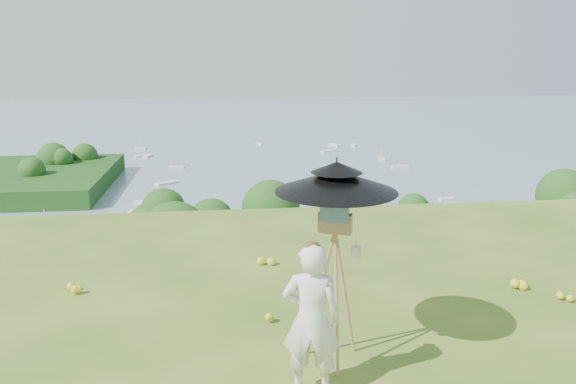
{
  "coord_description": "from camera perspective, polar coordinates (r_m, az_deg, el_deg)",
  "views": [
    {
      "loc": [
        -2.2,
        -4.24,
        3.19
      ],
      "look_at": [
        -1.33,
        3.49,
        1.23
      ],
      "focal_mm": 35.0,
      "sensor_mm": 36.0,
      "label": 1
    }
  ],
  "objects": [
    {
      "name": "painter",
      "position": [
        5.37,
        2.37,
        -12.81
      ],
      "size": [
        0.61,
        0.47,
        1.51
      ],
      "primitive_type": "imported",
      "rotation": [
        0.0,
        0.0,
        2.94
      ],
      "color": "silver",
      "rests_on": "ground"
    },
    {
      "name": "harbor_town",
      "position": [
        85.75,
        -4.53,
        -8.35
      ],
      "size": [
        110.0,
        22.0,
        5.0
      ],
      "primitive_type": null,
      "color": "silver",
      "rests_on": "shoreline_tier"
    },
    {
      "name": "moored_boats",
      "position": [
        169.61,
        -9.76,
        1.35
      ],
      "size": [
        140.0,
        140.0,
        0.7
      ],
      "primitive_type": null,
      "color": "silver",
      "rests_on": "bay_water"
    },
    {
      "name": "sun_umbrella",
      "position": [
        5.56,
        4.91,
        -0.15
      ],
      "size": [
        1.48,
        1.48,
        0.73
      ],
      "primitive_type": null,
      "rotation": [
        0.0,
        0.0,
        -0.24
      ],
      "color": "black",
      "rests_on": "field_easel"
    },
    {
      "name": "painter_cap",
      "position": [
        5.09,
        2.45,
        -5.62
      ],
      "size": [
        0.25,
        0.28,
        0.1
      ],
      "primitive_type": null,
      "rotation": [
        0.0,
        0.0,
        -0.29
      ],
      "color": "#C56E6C",
      "rests_on": "painter"
    },
    {
      "name": "bay_water",
      "position": [
        247.07,
        -5.88,
        5.37
      ],
      "size": [
        700.0,
        700.0,
        0.0
      ],
      "primitive_type": "plane",
      "color": "slate",
      "rests_on": "ground"
    },
    {
      "name": "slope_trees",
      "position": [
        43.31,
        -2.98,
        -10.75
      ],
      "size": [
        110.0,
        50.0,
        6.0
      ],
      "primitive_type": null,
      "color": "#264B16",
      "rests_on": "forest_slope"
    },
    {
      "name": "field_easel",
      "position": [
        5.84,
        4.67,
        -9.17
      ],
      "size": [
        0.88,
        0.88,
        1.77
      ],
      "primitive_type": null,
      "rotation": [
        0.0,
        0.0,
        -0.39
      ],
      "color": "#A16743",
      "rests_on": "ground"
    },
    {
      "name": "shoreline_tier",
      "position": [
        88.43,
        -4.44,
        -12.25
      ],
      "size": [
        170.0,
        28.0,
        8.0
      ],
      "primitive_type": "cube",
      "color": "gray",
      "rests_on": "bay_water"
    }
  ]
}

